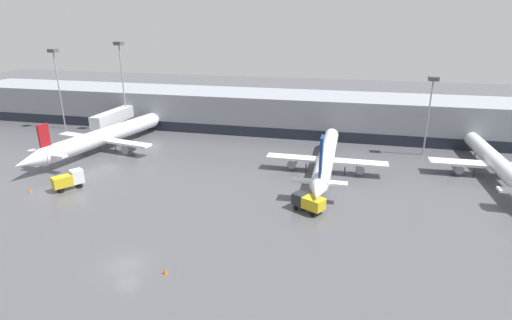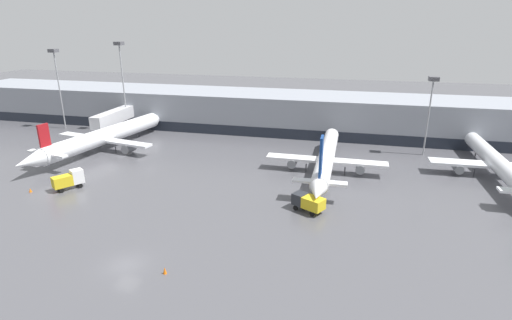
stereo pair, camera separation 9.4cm
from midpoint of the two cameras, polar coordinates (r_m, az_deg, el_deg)
ground_plane at (r=47.94m, az=-18.18°, el=-14.08°), size 320.00×320.00×0.00m
terminal_building at (r=100.40m, az=-0.17°, el=7.06°), size 160.00×30.16×9.00m
parked_jet_0 at (r=71.63m, az=9.95°, el=0.35°), size 21.27×36.28×10.07m
parked_jet_1 at (r=80.19m, az=31.09°, el=-0.30°), size 21.73×38.89×9.00m
parked_jet_2 at (r=89.07m, az=-20.98°, el=3.12°), size 23.28×39.80×8.66m
service_truck_0 at (r=70.64m, az=-25.22°, el=-2.52°), size 3.97×4.78×2.96m
service_truck_1 at (r=57.09m, az=7.45°, el=-5.92°), size 5.01×4.00×2.36m
traffic_cone_0 at (r=45.22m, az=-12.92°, el=-15.14°), size 0.40×0.40×0.79m
traffic_cone_1 at (r=72.59m, az=-29.59°, el=-3.79°), size 0.45×0.45×0.65m
apron_light_mast_0 at (r=84.88m, az=23.77°, el=8.79°), size 1.80×1.80×15.65m
apron_light_mast_2 at (r=100.92m, az=-18.79°, el=12.99°), size 1.80×1.80×21.21m
apron_light_mast_4 at (r=109.86m, az=-26.74°, el=11.78°), size 1.80×1.80×19.42m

